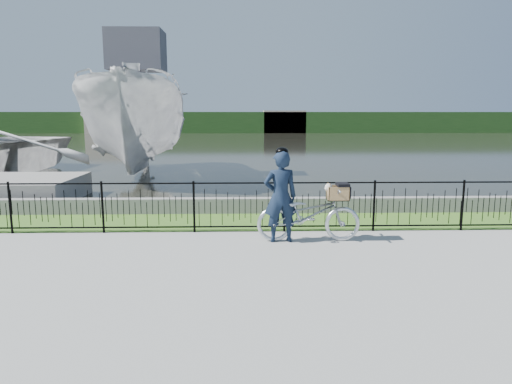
{
  "coord_description": "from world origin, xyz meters",
  "views": [
    {
      "loc": [
        0.1,
        -8.28,
        2.57
      ],
      "look_at": [
        0.35,
        1.0,
        1.0
      ],
      "focal_mm": 32.0,
      "sensor_mm": 36.0,
      "label": 1
    }
  ],
  "objects": [
    {
      "name": "boat_near",
      "position": [
        -4.23,
        10.98,
        2.16
      ],
      "size": [
        5.35,
        11.13,
        5.94
      ],
      "color": "silver",
      "rests_on": "water"
    },
    {
      "name": "far_building_right",
      "position": [
        6.0,
        58.5,
        1.6
      ],
      "size": [
        6.0,
        3.0,
        3.2
      ],
      "primitive_type": "cube",
      "color": "#A99987",
      "rests_on": "ground"
    },
    {
      "name": "bicycle_rig",
      "position": [
        1.44,
        0.82,
        0.56
      ],
      "size": [
        2.12,
        0.74,
        1.22
      ],
      "color": "silver",
      "rests_on": "ground"
    },
    {
      "name": "ground",
      "position": [
        0.0,
        0.0,
        0.0
      ],
      "size": [
        120.0,
        120.0,
        0.0
      ],
      "primitive_type": "plane",
      "color": "gray",
      "rests_on": "ground"
    },
    {
      "name": "quay_wall",
      "position": [
        0.0,
        3.6,
        0.2
      ],
      "size": [
        60.0,
        0.3,
        0.4
      ],
      "primitive_type": "cube",
      "color": "gray",
      "rests_on": "ground"
    },
    {
      "name": "grass_strip",
      "position": [
        0.0,
        2.6,
        0.0
      ],
      "size": [
        60.0,
        2.0,
        0.01
      ],
      "primitive_type": "cube",
      "color": "#426C22",
      "rests_on": "ground"
    },
    {
      "name": "water",
      "position": [
        0.0,
        33.0,
        0.0
      ],
      "size": [
        120.0,
        120.0,
        0.0
      ],
      "primitive_type": "plane",
      "color": "black",
      "rests_on": "ground"
    },
    {
      "name": "far_treeline",
      "position": [
        0.0,
        60.0,
        1.5
      ],
      "size": [
        120.0,
        6.0,
        3.0
      ],
      "primitive_type": "cube",
      "color": "#23461B",
      "rests_on": "ground"
    },
    {
      "name": "far_building_left",
      "position": [
        -18.0,
        58.0,
        2.0
      ],
      "size": [
        8.0,
        4.0,
        4.0
      ],
      "primitive_type": "cube",
      "color": "#A99987",
      "rests_on": "ground"
    },
    {
      "name": "fence",
      "position": [
        0.0,
        1.6,
        0.58
      ],
      "size": [
        14.0,
        0.06,
        1.15
      ],
      "primitive_type": null,
      "color": "black",
      "rests_on": "ground"
    },
    {
      "name": "cyclist",
      "position": [
        0.84,
        0.81,
        0.95
      ],
      "size": [
        0.72,
        0.51,
        1.94
      ],
      "color": "#121E31",
      "rests_on": "ground"
    }
  ]
}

